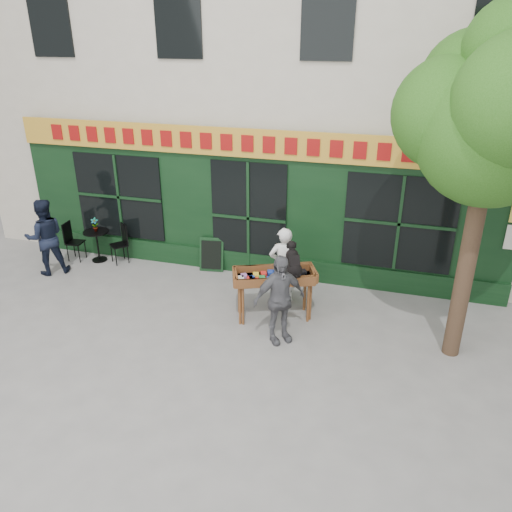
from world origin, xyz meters
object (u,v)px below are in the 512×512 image
at_px(dog, 293,259).
at_px(woman, 283,265).
at_px(book_cart_center, 275,278).
at_px(man_right, 279,299).
at_px(bistro_table, 97,240).
at_px(man_left, 45,237).
at_px(book_cart_right, 273,279).

height_order(dog, woman, woman).
relative_size(book_cart_center, man_right, 0.97).
bearing_deg(bistro_table, man_left, -127.87).
bearing_deg(dog, book_cart_right, 154.51).
distance_m(book_cart_right, man_right, 0.81).
relative_size(woman, book_cart_right, 0.99).
relative_size(book_cart_center, book_cart_right, 1.00).
bearing_deg(woman, dog, 92.27).
bearing_deg(bistro_table, man_right, -22.74).
xyz_separation_m(book_cart_right, man_left, (-5.44, 0.46, 0.06)).
relative_size(dog, man_left, 0.34).
height_order(book_cart_center, book_cart_right, same).
xyz_separation_m(book_cart_right, bistro_table, (-4.74, 1.36, -0.28)).
xyz_separation_m(dog, woman, (-0.35, 0.70, -0.49)).
bearing_deg(book_cart_right, man_left, 154.75).
height_order(woman, bistro_table, woman).
distance_m(man_right, bistro_table, 5.47).
bearing_deg(book_cart_center, bistro_table, 140.24).
distance_m(woman, bistro_table, 4.82).
bearing_deg(woman, man_right, 76.44).
height_order(book_cart_center, dog, dog).
bearing_deg(bistro_table, dog, -14.98).
relative_size(book_cart_right, man_left, 0.92).
bearing_deg(man_left, dog, 135.08).
distance_m(dog, man_left, 5.85).
relative_size(woman, bistro_table, 2.12).
bearing_deg(man_left, book_cart_center, 135.31).
distance_m(dog, man_right, 0.87).
bearing_deg(dog, book_cart_center, 147.58).
bearing_deg(man_left, bistro_table, -168.19).
distance_m(book_cart_center, man_right, 0.84).
xyz_separation_m(woman, bistro_table, (-4.76, 0.67, -0.26)).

